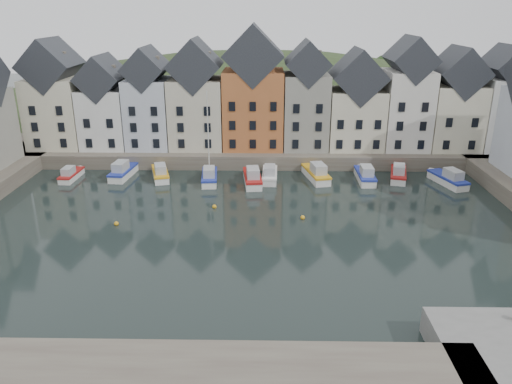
{
  "coord_description": "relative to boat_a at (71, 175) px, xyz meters",
  "views": [
    {
      "loc": [
        1.77,
        -45.33,
        21.87
      ],
      "look_at": [
        0.85,
        6.0,
        2.74
      ],
      "focal_mm": 35.0,
      "sensor_mm": 36.0,
      "label": 1
    }
  ],
  "objects": [
    {
      "name": "mooring_buoys",
      "position": [
        20.31,
        -12.53,
        -0.46
      ],
      "size": [
        20.5,
        5.5,
        0.5
      ],
      "color": "gold",
      "rests_on": "ground"
    },
    {
      "name": "far_quay",
      "position": [
        24.31,
        12.14,
        0.39
      ],
      "size": [
        90.0,
        16.0,
        2.0
      ],
      "primitive_type": "cube",
      "color": "#52483F",
      "rests_on": "ground"
    },
    {
      "name": "hillside",
      "position": [
        24.32,
        38.14,
        -18.57
      ],
      "size": [
        153.6,
        70.4,
        64.0
      ],
      "color": "#28341A",
      "rests_on": "ground"
    },
    {
      "name": "boat_g",
      "position": [
        33.05,
        0.53,
        0.18
      ],
      "size": [
        3.55,
        7.24,
        2.67
      ],
      "rotation": [
        0.0,
        0.0,
        0.21
      ],
      "color": "silver",
      "rests_on": "ground"
    },
    {
      "name": "ground",
      "position": [
        24.31,
        -17.86,
        -0.61
      ],
      "size": [
        260.0,
        260.0,
        0.0
      ],
      "primitive_type": "plane",
      "color": "black",
      "rests_on": "ground"
    },
    {
      "name": "boat_a",
      "position": [
        0.0,
        0.0,
        0.0
      ],
      "size": [
        1.85,
        5.41,
        2.06
      ],
      "rotation": [
        0.0,
        0.0,
        -0.03
      ],
      "color": "silver",
      "rests_on": "ground"
    },
    {
      "name": "boat_e",
      "position": [
        24.52,
        -1.35,
        0.17
      ],
      "size": [
        2.77,
        6.99,
        2.62
      ],
      "rotation": [
        0.0,
        0.0,
        0.1
      ],
      "color": "silver",
      "rests_on": "ground"
    },
    {
      "name": "far_terrace",
      "position": [
        27.52,
        10.14,
        8.26
      ],
      "size": [
        72.37,
        8.16,
        17.78
      ],
      "color": "beige",
      "rests_on": "far_quay"
    },
    {
      "name": "boat_d",
      "position": [
        18.79,
        -0.8,
        0.17
      ],
      "size": [
        2.49,
        6.49,
        12.13
      ],
      "rotation": [
        0.0,
        0.0,
        0.08
      ],
      "color": "silver",
      "rests_on": "ground"
    },
    {
      "name": "near_wall",
      "position": [
        14.31,
        -39.86,
        0.39
      ],
      "size": [
        50.0,
        6.0,
        2.0
      ],
      "primitive_type": "cube",
      "color": "#52483F",
      "rests_on": "ground"
    },
    {
      "name": "boat_h",
      "position": [
        39.51,
        -0.0,
        0.13
      ],
      "size": [
        2.1,
        6.53,
        2.5
      ],
      "rotation": [
        0.0,
        0.0,
        -0.01
      ],
      "color": "silver",
      "rests_on": "ground"
    },
    {
      "name": "boat_f",
      "position": [
        26.79,
        0.2,
        0.1
      ],
      "size": [
        2.14,
        6.3,
        2.4
      ],
      "rotation": [
        0.0,
        0.0,
        -0.03
      ],
      "color": "silver",
      "rests_on": "ground"
    },
    {
      "name": "boat_j",
      "position": [
        50.12,
        -1.3,
        0.13
      ],
      "size": [
        3.81,
        6.83,
        2.5
      ],
      "rotation": [
        0.0,
        0.0,
        0.29
      ],
      "color": "silver",
      "rests_on": "ground"
    },
    {
      "name": "boat_b",
      "position": [
        6.81,
        1.12,
        0.16
      ],
      "size": [
        2.78,
        6.93,
        2.59
      ],
      "rotation": [
        0.0,
        0.0,
        -0.1
      ],
      "color": "silver",
      "rests_on": "ground"
    },
    {
      "name": "boat_c",
      "position": [
        12.0,
        0.54,
        0.1
      ],
      "size": [
        3.53,
        6.51,
        2.39
      ],
      "rotation": [
        0.0,
        0.0,
        0.27
      ],
      "color": "silver",
      "rests_on": "ground"
    },
    {
      "name": "boat_i",
      "position": [
        44.11,
        0.79,
        0.11
      ],
      "size": [
        3.47,
        6.65,
        2.44
      ],
      "rotation": [
        0.0,
        0.0,
        -0.25
      ],
      "color": "silver",
      "rests_on": "ground"
    }
  ]
}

